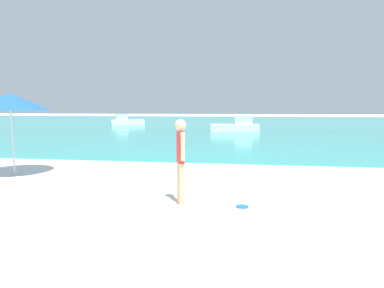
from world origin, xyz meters
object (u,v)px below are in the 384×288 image
Objects in this scene: frisbee at (242,207)px; beach_umbrella at (10,102)px; person_standing at (181,156)px; boat_near at (237,126)px; boat_far at (126,121)px.

beach_umbrella reaches higher than frisbee.
frisbee is 7.01m from beach_umbrella.
person_standing reaches higher than frisbee.
beach_umbrella is at bearing 66.21° from boat_near.
boat_far is at bearing -40.06° from boat_near.
boat_near is at bearing 70.68° from beach_umbrella.
boat_near is 18.14m from beach_umbrella.
person_standing reaches higher than boat_far.
person_standing is 6.94× the size of frisbee.
frisbee is 0.07× the size of boat_far.
beach_umbrella reaches higher than boat_far.
boat_far is 26.36m from beach_umbrella.
person_standing is 0.46× the size of boat_far.
boat_far is at bearing 114.07° from frisbee.
person_standing is at bearing -21.44° from beach_umbrella.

